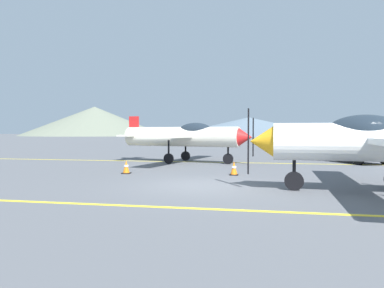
{
  "coord_description": "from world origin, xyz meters",
  "views": [
    {
      "loc": [
        1.77,
        -11.63,
        1.86
      ],
      "look_at": [
        -1.49,
        6.0,
        1.2
      ],
      "focal_mm": 32.34,
      "sensor_mm": 36.0,
      "label": 1
    }
  ],
  "objects_px": {
    "airplane_mid": "(185,136)",
    "traffic_cone_side": "(234,168)",
    "traffic_cone_front": "(126,167)",
    "car_sedan": "(354,148)"
  },
  "relations": [
    {
      "from": "airplane_mid",
      "to": "traffic_cone_side",
      "type": "bearing_deg",
      "value": -59.57
    },
    {
      "from": "airplane_mid",
      "to": "traffic_cone_side",
      "type": "xyz_separation_m",
      "value": [
        3.22,
        -5.49,
        -1.29
      ]
    },
    {
      "from": "traffic_cone_front",
      "to": "traffic_cone_side",
      "type": "distance_m",
      "value": 4.71
    },
    {
      "from": "car_sedan",
      "to": "traffic_cone_side",
      "type": "height_order",
      "value": "car_sedan"
    },
    {
      "from": "airplane_mid",
      "to": "traffic_cone_side",
      "type": "height_order",
      "value": "airplane_mid"
    },
    {
      "from": "car_sedan",
      "to": "traffic_cone_side",
      "type": "distance_m",
      "value": 9.88
    },
    {
      "from": "car_sedan",
      "to": "traffic_cone_front",
      "type": "height_order",
      "value": "car_sedan"
    },
    {
      "from": "airplane_mid",
      "to": "car_sedan",
      "type": "relative_size",
      "value": 2.01
    },
    {
      "from": "car_sedan",
      "to": "airplane_mid",
      "type": "bearing_deg",
      "value": -169.76
    },
    {
      "from": "airplane_mid",
      "to": "car_sedan",
      "type": "distance_m",
      "value": 10.08
    }
  ]
}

